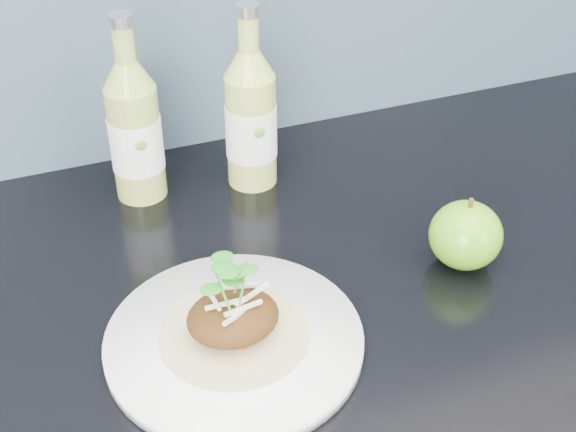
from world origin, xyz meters
name	(u,v)px	position (x,y,z in m)	size (l,w,h in m)	color
dinner_plate	(234,341)	(-0.09, 1.58, 0.91)	(0.32, 0.32, 0.02)	white
pork_taco	(233,314)	(-0.09, 1.58, 0.94)	(0.15, 0.15, 0.10)	tan
green_apple	(466,235)	(0.19, 1.62, 0.94)	(0.10, 0.10, 0.09)	#3B9410
cider_bottle_left	(135,131)	(-0.12, 1.88, 0.99)	(0.07, 0.07, 0.24)	#95AF48
cider_bottle_right	(251,119)	(0.02, 1.86, 0.99)	(0.08, 0.08, 0.24)	#A5BD4F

